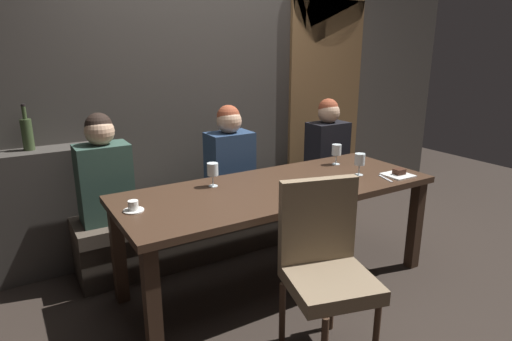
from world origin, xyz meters
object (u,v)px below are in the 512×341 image
Objects in this scene: wine_glass_end_left at (360,160)px; fork_on_table at (385,179)px; banquette_bench at (232,220)px; wine_bottle_pale_label at (27,133)px; wine_glass_end_right at (336,150)px; chair_near_side at (325,259)px; diner_far_end at (327,141)px; dessert_plate at (398,174)px; espresso_cup at (133,207)px; diner_bearded at (230,155)px; dining_table at (278,198)px; diner_redhead at (104,171)px; wine_glass_near_right at (213,170)px.

wine_glass_end_left is 0.23m from fork_on_table.
banquette_bench is 7.67× the size of wine_bottle_pale_label.
wine_bottle_pale_label is at bearing 158.25° from wine_glass_end_right.
fork_on_table is at bearing 25.85° from chair_near_side.
diner_far_end is 0.97m from dessert_plate.
espresso_cup is (-1.63, 0.15, -0.09)m from wine_glass_end_left.
diner_bearded is 1.04m from diner_far_end.
chair_near_side is at bearing -138.43° from fork_on_table.
banquette_bench is 15.24× the size of wine_glass_end_right.
wine_bottle_pale_label is at bearing 143.18° from dining_table.
chair_near_side reaches higher than wine_glass_end_right.
diner_redhead is 0.66m from espresso_cup.
dessert_plate is at bearing -9.32° from espresso_cup.
wine_glass_near_right is (-0.21, 0.94, 0.29)m from chair_near_side.
dessert_plate is (2.31, -1.33, -0.32)m from wine_bottle_pale_label.
wine_bottle_pale_label is 1.92× the size of fork_on_table.
diner_redhead reaches higher than espresso_cup.
fork_on_table is (0.77, -0.95, -0.07)m from diner_bearded.
fork_on_table is at bearing -10.39° from espresso_cup.
chair_near_side is 5.98× the size of wine_glass_end_left.
wine_glass_near_right is (0.61, -0.49, 0.03)m from diner_redhead.
diner_redhead reaches higher than diner_far_end.
diner_redhead is 6.49× the size of espresso_cup.
espresso_cup is (-0.59, -0.18, -0.09)m from wine_glass_near_right.
fork_on_table is at bearing -23.44° from wine_glass_near_right.
wine_glass_near_right reaches higher than dining_table.
wine_glass_end_left is (2.07, -1.17, -0.21)m from wine_bottle_pale_label.
espresso_cup is at bearing -174.67° from fork_on_table.
fork_on_table is (0.75, -0.27, 0.09)m from dining_table.
diner_far_end is at bearing 89.92° from fork_on_table.
wine_bottle_pale_label is at bearing 150.63° from wine_glass_end_left.
banquette_bench is 1.69m from wine_bottle_pale_label.
dessert_plate is (0.24, -0.16, -0.10)m from wine_glass_end_left.
wine_bottle_pale_label reaches higher than chair_near_side.
wine_glass_end_left is at bearing -29.37° from wine_bottle_pale_label.
wine_glass_near_right is 1.37× the size of espresso_cup.
diner_redhead reaches higher than banquette_bench.
chair_near_side is at bearing -133.42° from wine_glass_end_right.
wine_bottle_pale_label is 2.30m from wine_glass_end_right.
fork_on_table reaches higher than dining_table.
wine_bottle_pale_label reaches higher than wine_glass_end_right.
diner_far_end is at bearing 1.01° from diner_bearded.
dining_table is 0.49m from wine_glass_near_right.
diner_far_end is 2.11m from espresso_cup.
wine_bottle_pale_label is 2.72× the size of espresso_cup.
dining_table is at bearing -163.00° from wine_glass_end_right.
diner_far_end is 1.49m from wine_glass_near_right.
fork_on_table is (-0.14, -0.01, -0.01)m from dessert_plate.
diner_bearded is 1.22m from fork_on_table.
fork_on_table is at bearing -31.67° from wine_bottle_pale_label.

